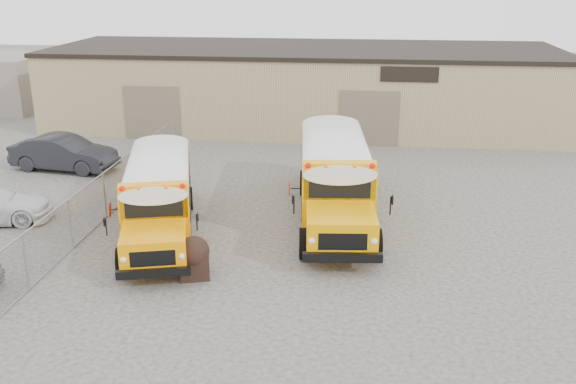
# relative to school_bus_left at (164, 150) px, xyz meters

# --- Properties ---
(ground) EXTENTS (120.00, 120.00, 0.00)m
(ground) POSITION_rel_school_bus_left_xyz_m (5.02, -7.46, -1.53)
(ground) COLOR #3B3936
(ground) RESTS_ON ground
(warehouse) EXTENTS (30.20, 10.20, 4.67)m
(warehouse) POSITION_rel_school_bus_left_xyz_m (5.02, 12.53, 0.84)
(warehouse) COLOR tan
(warehouse) RESTS_ON ground
(chainlink_fence) EXTENTS (0.07, 18.07, 1.81)m
(chainlink_fence) POSITION_rel_school_bus_left_xyz_m (-0.98, -4.46, -0.63)
(chainlink_fence) COLOR gray
(chainlink_fence) RESTS_ON ground
(school_bus_left) EXTENTS (4.50, 9.31, 2.65)m
(school_bus_left) POSITION_rel_school_bus_left_xyz_m (0.00, 0.00, 0.00)
(school_bus_left) COLOR #FF9700
(school_bus_left) RESTS_ON ground
(school_bus_right) EXTENTS (3.51, 10.46, 3.00)m
(school_bus_right) POSITION_rel_school_bus_left_xyz_m (7.11, 3.30, 0.21)
(school_bus_right) COLOR #FCA300
(school_bus_right) RESTS_ON ground
(tarp_bundle) EXTENTS (1.09, 1.03, 1.35)m
(tarp_bundle) POSITION_rel_school_bus_left_xyz_m (3.70, -9.01, -0.84)
(tarp_bundle) COLOR black
(tarp_bundle) RESTS_ON ground
(car_dark) EXTENTS (5.21, 2.38, 1.66)m
(car_dark) POSITION_rel_school_bus_left_xyz_m (-5.35, 1.32, -0.70)
(car_dark) COLOR black
(car_dark) RESTS_ON ground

